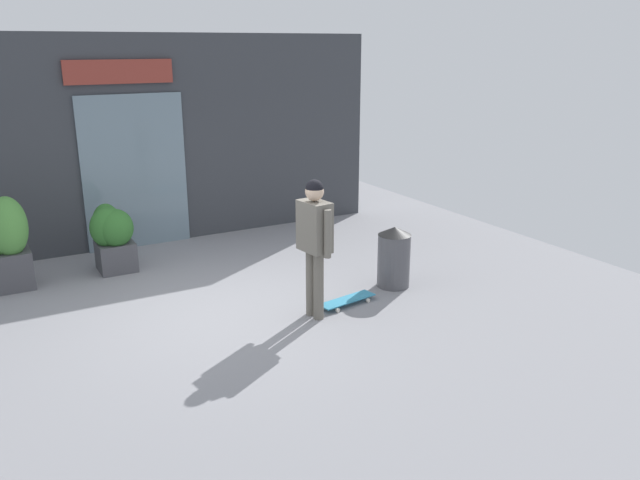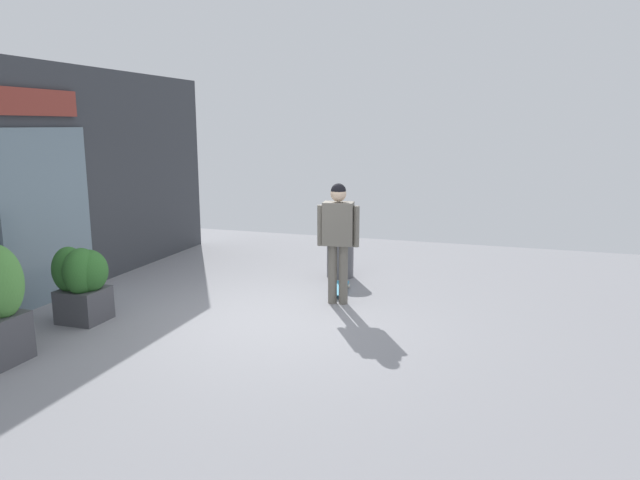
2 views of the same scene
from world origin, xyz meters
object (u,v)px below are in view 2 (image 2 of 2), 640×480
at_px(planter_box_right, 81,279).
at_px(trash_bin, 340,252).
at_px(skateboarder, 338,230).
at_px(skateboard, 340,288).

bearing_deg(planter_box_right, trash_bin, -38.15).
height_order(skateboarder, planter_box_right, skateboarder).
xyz_separation_m(skateboard, planter_box_right, (-2.39, 2.86, 0.52)).
xyz_separation_m(skateboarder, skateboard, (0.56, 0.13, -1.03)).
relative_size(skateboarder, planter_box_right, 1.74).
distance_m(skateboarder, trash_bin, 1.67).
distance_m(skateboarder, skateboard, 1.18).
distance_m(planter_box_right, trash_bin, 4.22).
height_order(skateboard, planter_box_right, planter_box_right).
bearing_deg(skateboard, trash_bin, 5.95).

